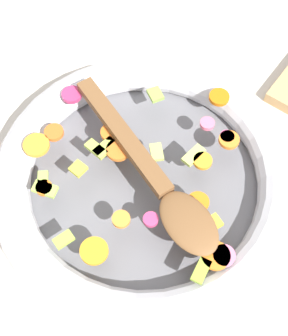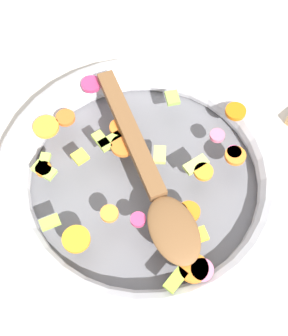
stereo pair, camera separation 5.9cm
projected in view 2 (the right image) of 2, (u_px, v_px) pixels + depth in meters
The scene contains 4 objects.
ground_plane at pixel (144, 186), 0.64m from camera, with size 4.00×4.00×0.00m, color beige.
skillet at pixel (144, 178), 0.62m from camera, with size 0.40×0.40×0.05m.
chopped_vegetables at pixel (140, 174), 0.59m from camera, with size 0.33×0.31×0.01m.
wooden_spoon at pixel (152, 181), 0.57m from camera, with size 0.29×0.14×0.01m.
Camera 2 is at (-0.21, 0.19, 0.57)m, focal length 50.00 mm.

